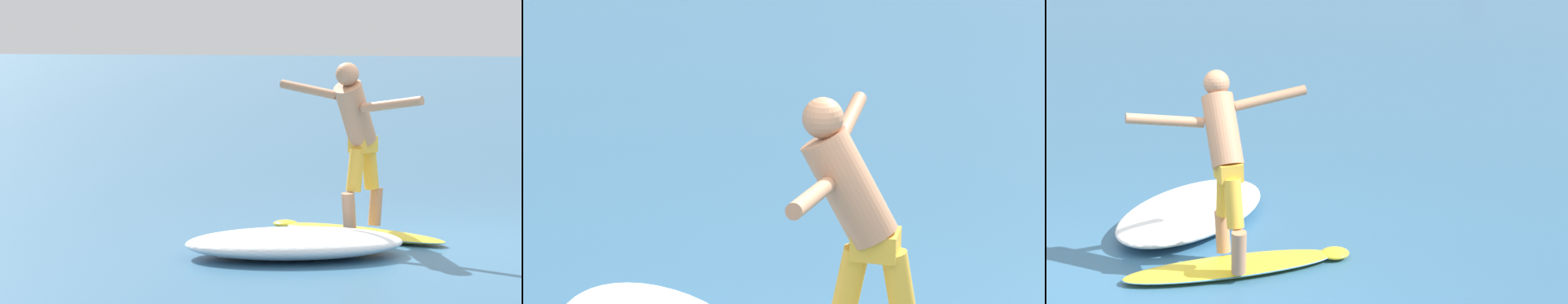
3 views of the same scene
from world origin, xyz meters
TOP-DOWN VIEW (x-y plane):
  - surfer at (0.01, 0.98)m, footprint 0.92×1.58m

SIDE VIEW (x-z plane):
  - surfer at x=0.01m, z-range 0.25..1.94m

